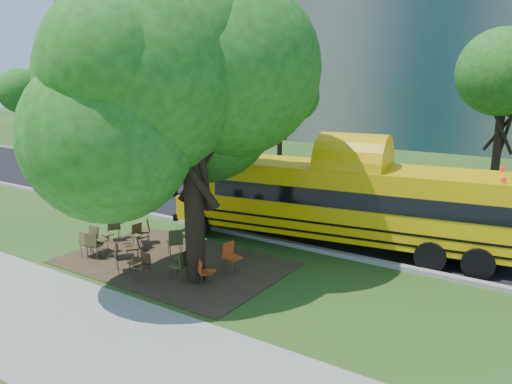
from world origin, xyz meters
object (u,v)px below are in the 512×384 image
Objects in this scene: chair_5 at (142,263)px; chair_7 at (204,270)px; chair_10 at (139,234)px; chair_11 at (176,240)px; bg_car_silver at (92,159)px; pedestrian_b at (113,145)px; black_car at (149,180)px; chair_4 at (121,255)px; chair_0 at (98,236)px; chair_2 at (94,243)px; chair_9 at (144,228)px; pedestrian_a at (140,150)px; school_bus at (348,201)px; bg_car_white at (53,149)px; bg_car_red at (191,170)px; chair_6 at (180,262)px; chair_1 at (87,241)px; chair_3 at (134,245)px; chair_8 at (114,225)px; chair_12 at (231,255)px; main_tree at (191,98)px.

chair_5 is 1.88m from chair_7.
chair_10 is 1.63m from chair_11.
bg_car_silver is 5.64m from pedestrian_b.
chair_4 is at bearing -125.70° from black_car.
chair_0 is 1.05× the size of chair_4.
chair_2 is 1.64m from chair_4.
chair_9 is 0.57× the size of pedestrian_b.
pedestrian_a is (-16.64, 13.46, 0.42)m from chair_7.
chair_5 is at bearing -14.40° from chair_0.
bg_car_silver reaches higher than chair_7.
school_bus is 8.49m from chair_0.
bg_car_white is at bearing 101.93° from chair_11.
bg_car_red reaches higher than chair_0.
chair_11 is at bearing -116.34° from black_car.
chair_6 is (3.46, 0.26, -0.02)m from chair_2.
chair_0 is 3.80m from chair_6.
chair_10 is 0.21× the size of bg_car_red.
pedestrian_b is (-19.58, 14.39, 0.29)m from chair_6.
black_car is at bearing -44.48° from chair_5.
chair_2 is at bearing -146.97° from school_bus.
chair_11 reaches higher than chair_7.
pedestrian_b reaches higher than chair_10.
school_bus reaches higher than chair_9.
chair_0 is 1.08× the size of chair_1.
chair_1 is 0.98× the size of chair_4.
chair_7 is 12.34m from black_car.
chair_3 is (-5.12, -5.04, -1.11)m from school_bus.
chair_8 is 2.98m from chair_11.
chair_6 is 0.98× the size of chair_10.
chair_10 is at bearing -153.21° from school_bus.
chair_0 is at bearing -66.97° from chair_12.
chair_10 is at bearing 67.03° from chair_1.
school_bus reaches higher than chair_11.
chair_9 is 0.19× the size of bg_car_white.
chair_1 is 21.60m from pedestrian_b.
pedestrian_a is (-14.87, 14.09, 0.40)m from chair_5.
chair_1 is 4.58m from chair_7.
chair_4 reaches higher than chair_10.
school_bus is 7.27m from chair_3.
main_tree is 5.31× the size of pedestrian_b.
chair_5 is 0.48× the size of pedestrian_b.
bg_car_silver reaches higher than chair_0.
bg_car_white is at bearing -112.66° from chair_10.
chair_1 is 0.93× the size of chair_11.
main_tree is at bearing -164.13° from chair_9.
main_tree reaches higher than chair_4.
chair_11 is (-1.36, 1.30, 0.06)m from chair_6.
chair_12 is at bearing 124.04° from chair_7.
chair_9 is (-0.94, 1.36, 0.05)m from chair_3.
main_tree is at bearing -134.70° from bg_car_white.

